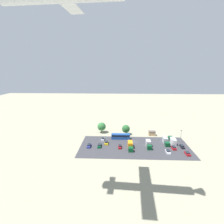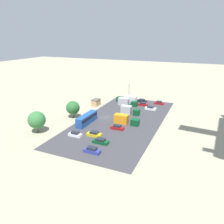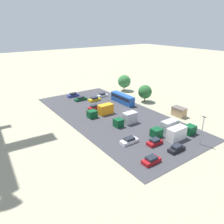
{
  "view_description": "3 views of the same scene",
  "coord_description": "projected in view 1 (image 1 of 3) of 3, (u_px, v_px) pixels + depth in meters",
  "views": [
    {
      "loc": [
        8.73,
        96.42,
        42.23
      ],
      "look_at": [
        11.58,
        27.96,
        25.0
      ],
      "focal_mm": 28.0,
      "sensor_mm": 36.0,
      "label": 1
    },
    {
      "loc": [
        69.98,
        33.83,
        29.51
      ],
      "look_at": [
        5.62,
        5.47,
        4.97
      ],
      "focal_mm": 35.0,
      "sensor_mm": 36.0,
      "label": 2
    },
    {
      "loc": [
        -52.73,
        44.6,
        27.42
      ],
      "look_at": [
        -3.62,
        9.44,
        3.09
      ],
      "focal_mm": 35.0,
      "sensor_mm": 36.0,
      "label": 3
    }
  ],
  "objects": [
    {
      "name": "parked_car_3",
      "position": [
        188.0,
        153.0,
        87.52
      ],
      "size": [
        1.98,
        4.18,
        1.48
      ],
      "rotation": [
        0.0,
        0.0,
        3.14
      ],
      "color": "maroon",
      "rests_on": "ground"
    },
    {
      "name": "parked_car_2",
      "position": [
        174.0,
        148.0,
        93.67
      ],
      "size": [
        1.91,
        4.04,
        1.51
      ],
      "color": "maroon",
      "rests_on": "ground"
    },
    {
      "name": "parked_car_4",
      "position": [
        100.0,
        146.0,
        96.32
      ],
      "size": [
        1.91,
        4.75,
        1.5
      ],
      "rotation": [
        0.0,
        0.0,
        3.14
      ],
      "color": "#0C4723",
      "rests_on": "ground"
    },
    {
      "name": "parked_truck_1",
      "position": [
        130.0,
        146.0,
        94.25
      ],
      "size": [
        2.48,
        8.93,
        3.23
      ],
      "color": "#0C4723",
      "rests_on": "ground"
    },
    {
      "name": "parked_car_6",
      "position": [
        106.0,
        143.0,
        100.05
      ],
      "size": [
        1.99,
        4.62,
        1.51
      ],
      "color": "gold",
      "rests_on": "ground"
    },
    {
      "name": "parked_truck_2",
      "position": [
        149.0,
        144.0,
        95.86
      ],
      "size": [
        2.42,
        7.44,
        3.31
      ],
      "color": "#0C4723",
      "rests_on": "ground"
    },
    {
      "name": "ground_plane",
      "position": [
        133.0,
        142.0,
        103.37
      ],
      "size": [
        400.0,
        400.0,
        0.0
      ],
      "primitive_type": "plane",
      "color": "gray"
    },
    {
      "name": "parked_car_5",
      "position": [
        168.0,
        152.0,
        89.46
      ],
      "size": [
        1.94,
        4.62,
        1.42
      ],
      "color": "silver",
      "rests_on": "ground"
    },
    {
      "name": "bus",
      "position": [
        121.0,
        136.0,
        106.51
      ],
      "size": [
        11.16,
        2.51,
        3.35
      ],
      "rotation": [
        0.0,
        0.0,
        1.57
      ],
      "color": "#1E4C9E",
      "rests_on": "ground"
    },
    {
      "name": "parked_car_0",
      "position": [
        89.0,
        146.0,
        96.22
      ],
      "size": [
        1.78,
        4.65,
        1.63
      ],
      "rotation": [
        0.0,
        0.0,
        3.14
      ],
      "color": "navy",
      "rests_on": "ground"
    },
    {
      "name": "parked_car_7",
      "position": [
        103.0,
        139.0,
        105.32
      ],
      "size": [
        1.7,
        4.27,
        1.49
      ],
      "color": "silver",
      "rests_on": "ground"
    },
    {
      "name": "light_pole_lot_centre",
      "position": [
        181.0,
        136.0,
        101.3
      ],
      "size": [
        0.9,
        0.28,
        7.41
      ],
      "color": "gray",
      "rests_on": "ground"
    },
    {
      "name": "parked_truck_3",
      "position": [
        166.0,
        141.0,
        100.25
      ],
      "size": [
        2.38,
        8.68,
        3.19
      ],
      "color": "#0C4723",
      "rests_on": "ground"
    },
    {
      "name": "parking_lot_surface",
      "position": [
        134.0,
        147.0,
        96.75
      ],
      "size": [
        60.17,
        28.24,
        0.08
      ],
      "color": "#38383D",
      "rests_on": "ground"
    },
    {
      "name": "tree_apron_mid",
      "position": [
        102.0,
        127.0,
        117.04
      ],
      "size": [
        5.58,
        5.58,
        6.98
      ],
      "color": "brown",
      "rests_on": "ground"
    },
    {
      "name": "parked_truck_0",
      "position": [
        172.0,
        140.0,
        100.94
      ],
      "size": [
        2.4,
        9.42,
        3.36
      ],
      "rotation": [
        0.0,
        0.0,
        3.14
      ],
      "color": "#0C4723",
      "rests_on": "ground"
    },
    {
      "name": "tree_near_shed",
      "position": [
        126.0,
        129.0,
        113.62
      ],
      "size": [
        5.13,
        5.13,
        6.4
      ],
      "color": "brown",
      "rests_on": "ground"
    },
    {
      "name": "shed_building",
      "position": [
        152.0,
        133.0,
        112.61
      ],
      "size": [
        4.43,
        2.85,
        2.89
      ],
      "color": "tan",
      "rests_on": "ground"
    },
    {
      "name": "parked_car_1",
      "position": [
        120.0,
        146.0,
        95.29
      ],
      "size": [
        1.71,
        4.5,
        1.56
      ],
      "color": "maroon",
      "rests_on": "ground"
    },
    {
      "name": "parked_car_8",
      "position": [
        182.0,
        146.0,
        95.38
      ],
      "size": [
        1.76,
        4.41,
        1.47
      ],
      "color": "black",
      "rests_on": "ground"
    }
  ]
}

